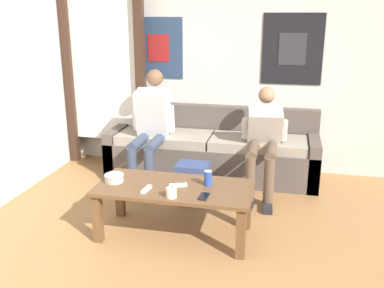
% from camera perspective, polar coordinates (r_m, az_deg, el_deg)
% --- Properties ---
extents(wall_back, '(10.00, 0.07, 2.55)m').
position_cam_1_polar(wall_back, '(4.96, 5.63, 11.16)').
color(wall_back, silver).
rests_on(wall_back, ground_plane).
extents(door_frame, '(1.00, 0.10, 2.15)m').
position_cam_1_polar(door_frame, '(5.16, -11.69, 10.25)').
color(door_frame, '#382319').
rests_on(door_frame, ground_plane).
extents(couch, '(2.34, 0.70, 0.75)m').
position_cam_1_polar(couch, '(4.85, 2.66, -1.06)').
color(couch, '#564C47').
rests_on(couch, ground_plane).
extents(coffee_table, '(1.26, 0.59, 0.44)m').
position_cam_1_polar(coffee_table, '(3.51, -2.37, -6.71)').
color(coffee_table, brown).
rests_on(coffee_table, ground_plane).
extents(person_seated_adult, '(0.47, 0.84, 1.21)m').
position_cam_1_polar(person_seated_adult, '(4.55, -5.58, 2.57)').
color(person_seated_adult, '#384256').
rests_on(person_seated_adult, ground_plane).
extents(person_seated_teen, '(0.47, 0.92, 1.05)m').
position_cam_1_polar(person_seated_teen, '(4.36, 9.48, 0.78)').
color(person_seated_teen, brown).
rests_on(person_seated_teen, ground_plane).
extents(backpack, '(0.31, 0.28, 0.39)m').
position_cam_1_polar(backpack, '(4.18, 0.04, -5.33)').
color(backpack, navy).
rests_on(backpack, ground_plane).
extents(ceramic_bowl, '(0.16, 0.16, 0.07)m').
position_cam_1_polar(ceramic_bowl, '(3.61, -10.34, -4.41)').
color(ceramic_bowl, '#B7B2A8').
rests_on(ceramic_bowl, coffee_table).
extents(pillar_candle, '(0.08, 0.08, 0.09)m').
position_cam_1_polar(pillar_candle, '(3.26, -2.76, -6.50)').
color(pillar_candle, silver).
rests_on(pillar_candle, coffee_table).
extents(drink_can_blue, '(0.07, 0.07, 0.12)m').
position_cam_1_polar(drink_can_blue, '(3.48, 2.15, -4.57)').
color(drink_can_blue, '#28479E').
rests_on(drink_can_blue, coffee_table).
extents(game_controller_near_left, '(0.05, 0.15, 0.03)m').
position_cam_1_polar(game_controller_near_left, '(3.41, -6.10, -6.02)').
color(game_controller_near_left, white).
rests_on(game_controller_near_left, coffee_table).
extents(game_controller_near_right, '(0.15, 0.09, 0.03)m').
position_cam_1_polar(game_controller_near_right, '(3.47, -1.86, -5.51)').
color(game_controller_near_right, white).
rests_on(game_controller_near_right, coffee_table).
extents(cell_phone, '(0.07, 0.14, 0.01)m').
position_cam_1_polar(cell_phone, '(3.28, 1.60, -7.00)').
color(cell_phone, black).
rests_on(cell_phone, coffee_table).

